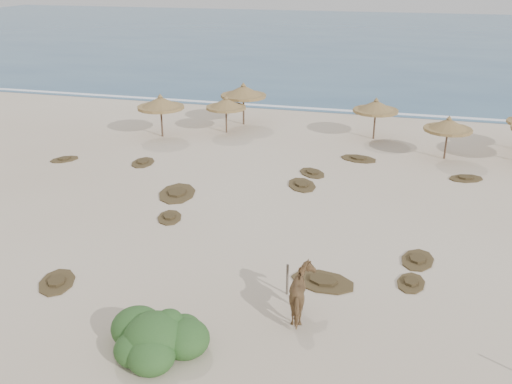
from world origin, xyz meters
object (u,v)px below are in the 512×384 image
Objects in this scene: palapa_0 at (161,103)px; horse at (303,294)px; palapa_1 at (226,104)px; bush at (156,338)px.

palapa_0 is 2.05× the size of horse.
palapa_1 is 1.08× the size of bush.
bush is (-3.90, -2.93, -0.37)m from horse.
palapa_0 is 22.53m from horse.
palapa_0 is 4.38m from palapa_1.
bush is (5.27, -23.23, -1.53)m from palapa_1.
palapa_1 is 23.87m from bush.
horse is at bearing -65.69° from palapa_1.
bush is at bearing 25.93° from horse.
palapa_0 is 23.19m from bush.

